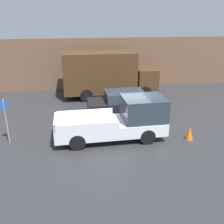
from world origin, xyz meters
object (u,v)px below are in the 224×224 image
car (123,103)px  traffic_cone (190,133)px  newspaper_box (155,80)px  parking_sign (6,119)px  pickup_truck (122,120)px  delivery_truck (106,73)px

car → traffic_cone: (2.54, -3.98, -0.45)m
newspaper_box → car: bearing=-123.9°
parking_sign → newspaper_box: (10.61, 9.26, -0.70)m
traffic_cone → newspaper_box: bearing=80.3°
pickup_truck → delivery_truck: size_ratio=0.76×
delivery_truck → parking_sign: delivery_truck is taller
car → traffic_cone: bearing=-57.5°
pickup_truck → delivery_truck: delivery_truck is taller
delivery_truck → newspaper_box: size_ratio=6.29×
delivery_truck → pickup_truck: bearing=-92.5°
parking_sign → traffic_cone: bearing=-7.4°
pickup_truck → parking_sign: size_ratio=2.42×
car → delivery_truck: bearing=96.3°
car → delivery_truck: size_ratio=0.61×
pickup_truck → car: size_ratio=1.26×
pickup_truck → traffic_cone: pickup_truck is taller
car → parking_sign: size_ratio=1.92×
delivery_truck → parking_sign: (-5.83, -6.99, -0.54)m
parking_sign → newspaper_box: 14.10m
traffic_cone → pickup_truck: bearing=166.6°
newspaper_box → traffic_cone: newspaper_box is taller
parking_sign → traffic_cone: 8.94m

